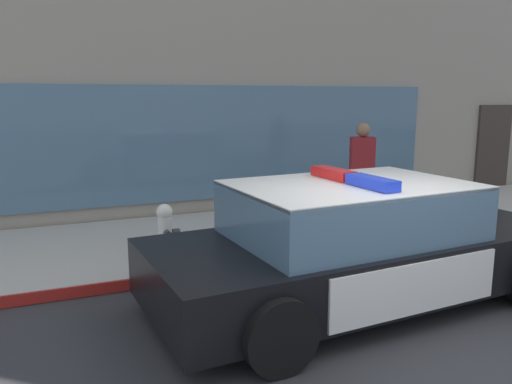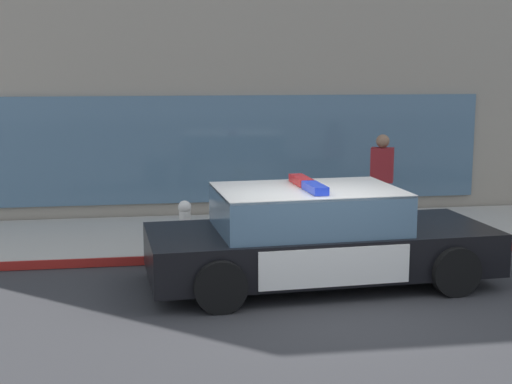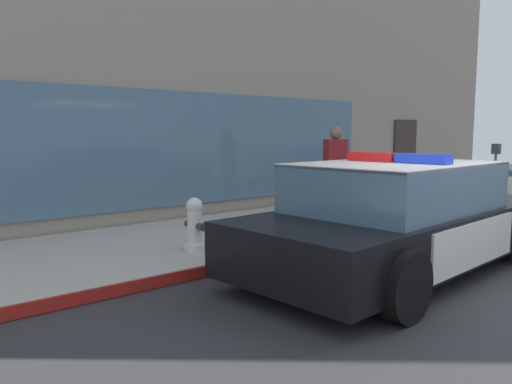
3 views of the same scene
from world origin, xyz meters
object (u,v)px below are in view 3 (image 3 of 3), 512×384
fire_hydrant (195,225)px  pedestrian_on_sidewalk (335,171)px  parking_meter (495,161)px  police_cruiser (401,218)px

fire_hydrant → pedestrian_on_sidewalk: (3.58, 0.65, 0.51)m
fire_hydrant → parking_meter: 8.22m
pedestrian_on_sidewalk → fire_hydrant: bearing=123.4°
fire_hydrant → pedestrian_on_sidewalk: bearing=10.3°
police_cruiser → fire_hydrant: 2.69m
police_cruiser → pedestrian_on_sidewalk: bearing=51.9°
fire_hydrant → parking_meter: (8.20, -0.26, 0.58)m
police_cruiser → fire_hydrant: (-1.74, 2.04, -0.18)m
fire_hydrant → police_cruiser: bearing=-49.6°
police_cruiser → pedestrian_on_sidewalk: (1.84, 2.69, 0.33)m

